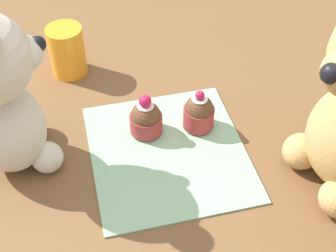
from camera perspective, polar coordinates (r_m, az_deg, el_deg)
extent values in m
plane|color=brown|center=(0.70, 0.00, -3.26)|extent=(4.00, 4.00, 0.00)
cube|color=#8EBC99|center=(0.70, 0.00, -3.10)|extent=(0.25, 0.23, 0.01)
ellipsoid|color=beige|center=(0.68, -19.07, -0.12)|extent=(0.14, 0.13, 0.13)
ellipsoid|color=beige|center=(0.62, -17.32, 8.45)|extent=(0.07, 0.06, 0.04)
sphere|color=black|center=(0.62, -15.59, 9.58)|extent=(0.02, 0.02, 0.02)
sphere|color=beige|center=(0.69, -14.51, -3.70)|extent=(0.05, 0.05, 0.05)
sphere|color=beige|center=(0.74, -16.35, 0.24)|extent=(0.05, 0.05, 0.05)
sphere|color=black|center=(0.53, 19.26, 6.05)|extent=(0.02, 0.02, 0.02)
sphere|color=tan|center=(0.69, 15.89, -2.99)|extent=(0.05, 0.05, 0.05)
cylinder|color=#993333|center=(0.72, -2.69, 0.36)|extent=(0.05, 0.05, 0.03)
sphere|color=brown|center=(0.71, -2.72, 1.21)|extent=(0.05, 0.05, 0.05)
cylinder|color=white|center=(0.69, -2.78, 2.49)|extent=(0.03, 0.03, 0.00)
sphere|color=#B71947|center=(0.69, -2.81, 3.02)|extent=(0.02, 0.02, 0.02)
cylinder|color=#993333|center=(0.72, 3.74, 1.11)|extent=(0.05, 0.05, 0.03)
sphere|color=brown|center=(0.71, 3.81, 2.10)|extent=(0.04, 0.04, 0.04)
cylinder|color=white|center=(0.70, 3.88, 3.33)|extent=(0.02, 0.02, 0.00)
sphere|color=#B71947|center=(0.69, 3.91, 3.75)|extent=(0.01, 0.01, 0.01)
cylinder|color=orange|center=(0.84, -12.20, 8.94)|extent=(0.06, 0.06, 0.09)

